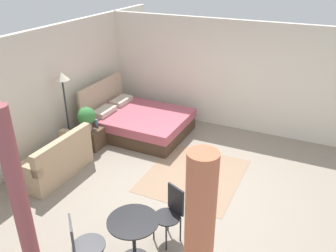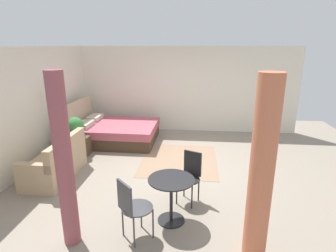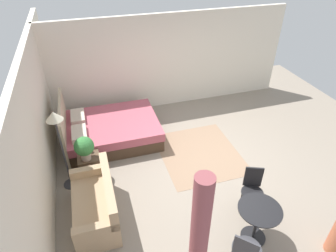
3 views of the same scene
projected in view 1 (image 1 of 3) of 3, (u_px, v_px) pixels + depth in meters
ground_plane at (191, 187)px, 6.49m from camera, size 8.63×9.65×0.02m
wall_back at (43, 94)px, 7.19m from camera, size 8.63×0.12×2.60m
wall_right at (237, 77)px, 8.21m from camera, size 0.12×6.65×2.60m
area_rug at (194, 175)px, 6.80m from camera, size 1.99×1.76×0.01m
bed at (138, 122)px, 8.34m from camera, size 1.73×2.20×1.16m
couch at (55, 161)px, 6.71m from camera, size 1.49×0.74×0.86m
nightstand at (93, 137)px, 7.75m from camera, size 0.49×0.45×0.45m
potted_plant at (86, 117)px, 7.46m from camera, size 0.40×0.40×0.52m
vase at (96, 123)px, 7.70m from camera, size 0.08×0.08×0.17m
floor_lamp at (63, 88)px, 7.19m from camera, size 0.31×0.31×1.74m
balcony_table at (134, 233)px, 4.69m from camera, size 0.70×0.70×0.71m
cafe_chair_near_window at (171, 210)px, 5.08m from camera, size 0.53×0.53×0.88m
cafe_chair_near_couch at (81, 242)px, 4.47m from camera, size 0.62×0.62×0.91m
curtain_right at (17, 191)px, 4.41m from camera, size 0.22×0.22×2.34m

